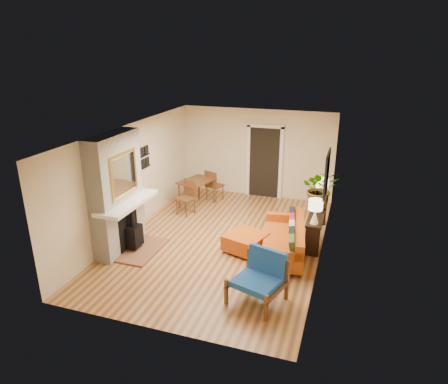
{
  "coord_description": "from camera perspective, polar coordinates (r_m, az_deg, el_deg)",
  "views": [
    {
      "loc": [
        2.69,
        -7.89,
        4.29
      ],
      "look_at": [
        0.0,
        0.2,
        1.15
      ],
      "focal_mm": 32.0,
      "sensor_mm": 36.0,
      "label": 1
    }
  ],
  "objects": [
    {
      "name": "ottoman",
      "position": [
        8.87,
        3.11,
        -7.05
      ],
      "size": [
        0.99,
        0.99,
        0.4
      ],
      "color": "silver",
      "rests_on": "ground"
    },
    {
      "name": "room_shell",
      "position": [
        11.15,
        6.93,
        4.2
      ],
      "size": [
        6.5,
        6.5,
        6.5
      ],
      "color": "#C0864A",
      "rests_on": "ground"
    },
    {
      "name": "blue_chair",
      "position": [
        7.23,
        5.26,
        -11.67
      ],
      "size": [
        1.06,
        1.05,
        0.9
      ],
      "color": "brown",
      "rests_on": "ground"
    },
    {
      "name": "lamp_far",
      "position": [
        9.97,
        13.83,
        0.73
      ],
      "size": [
        0.3,
        0.3,
        0.54
      ],
      "color": "white",
      "rests_on": "console_table"
    },
    {
      "name": "fireplace",
      "position": [
        8.88,
        -14.87,
        -0.58
      ],
      "size": [
        1.09,
        1.68,
        2.6
      ],
      "color": "white",
      "rests_on": "ground"
    },
    {
      "name": "houseplant",
      "position": [
        9.46,
        13.54,
        0.49
      ],
      "size": [
        0.99,
        0.91,
        0.92
      ],
      "primitive_type": "imported",
      "rotation": [
        0.0,
        0.0,
        0.26
      ],
      "color": "#1E5919",
      "rests_on": "console_table"
    },
    {
      "name": "dining_table",
      "position": [
        11.15,
        -3.65,
        0.88
      ],
      "size": [
        1.08,
        1.75,
        0.92
      ],
      "color": "brown",
      "rests_on": "ground"
    },
    {
      "name": "lamp_near",
      "position": [
        8.61,
        12.91,
        -2.34
      ],
      "size": [
        0.3,
        0.3,
        0.54
      ],
      "color": "white",
      "rests_on": "console_table"
    },
    {
      "name": "sofa",
      "position": [
        8.78,
        8.96,
        -6.76
      ],
      "size": [
        1.14,
        2.08,
        0.78
      ],
      "color": "silver",
      "rests_on": "ground"
    },
    {
      "name": "console_table",
      "position": [
        9.48,
        13.17,
        -3.41
      ],
      "size": [
        0.34,
        1.85,
        0.72
      ],
      "color": "black",
      "rests_on": "ground"
    }
  ]
}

